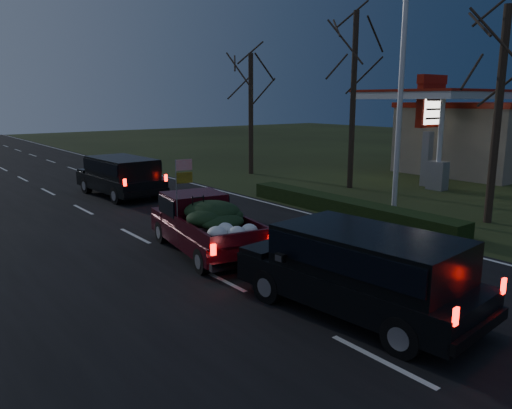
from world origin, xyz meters
TOP-DOWN VIEW (x-y plane):
  - ground at (0.00, 0.00)m, footprint 120.00×120.00m
  - road_asphalt at (0.00, 0.00)m, footprint 14.00×120.00m
  - hedge_row at (7.80, 3.00)m, footprint 1.00×10.00m
  - light_pole at (9.50, 2.00)m, footprint 0.50×0.90m
  - gas_price_pylon at (16.00, 4.99)m, footprint 2.00×0.41m
  - gas_station_building at (24.00, 6.00)m, footprint 10.00×7.00m
  - gas_canopy at (18.00, 6.00)m, footprint 7.10×6.10m
  - bare_tree_near at (11.00, -1.00)m, footprint 3.60×3.60m
  - bare_tree_mid at (12.50, 7.00)m, footprint 3.60×3.60m
  - bare_tree_far at (11.50, 14.00)m, footprint 3.60×3.60m
  - pickup_truck at (0.92, 2.14)m, footprint 2.49×4.91m
  - lead_suv at (2.39, 11.75)m, footprint 2.35×5.17m
  - rear_suv at (1.18, -3.55)m, footprint 2.70×5.25m

SIDE VIEW (x-z plane):
  - ground at x=0.00m, z-range 0.00..0.00m
  - road_asphalt at x=0.00m, z-range 0.00..0.02m
  - hedge_row at x=7.80m, z-range 0.00..0.60m
  - pickup_truck at x=0.92m, z-range -0.31..2.15m
  - rear_suv at x=1.18m, z-range 0.37..1.83m
  - lead_suv at x=2.39m, z-range 0.37..1.84m
  - gas_station_building at x=24.00m, z-range 0.00..4.00m
  - gas_price_pylon at x=16.00m, z-range 0.98..6.56m
  - gas_canopy at x=18.00m, z-range 1.91..6.79m
  - bare_tree_far at x=11.50m, z-range 1.73..8.73m
  - light_pole at x=9.50m, z-range 0.90..10.06m
  - bare_tree_near at x=11.00m, z-range 1.85..9.35m
  - bare_tree_mid at x=12.50m, z-range 2.10..10.60m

